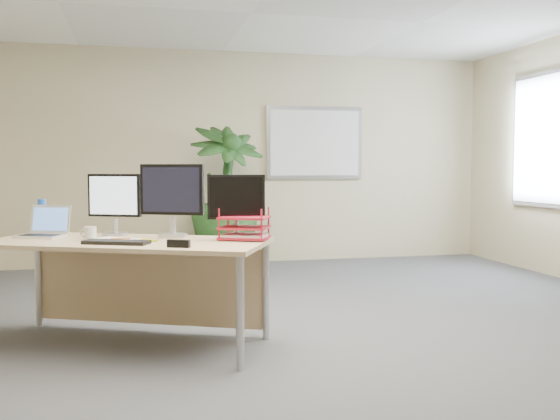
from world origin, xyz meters
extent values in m
plane|color=#444449|center=(0.00, 0.00, 0.00)|extent=(8.00, 8.00, 0.00)
cube|color=beige|center=(0.00, 4.00, 1.35)|extent=(7.00, 0.04, 2.70)
cube|color=#A4A4A9|center=(1.20, 3.97, 1.55)|extent=(1.30, 0.03, 0.95)
cube|color=white|center=(1.20, 3.95, 1.55)|extent=(1.20, 0.01, 0.85)
cube|color=#A4A4A9|center=(3.47, 2.30, 1.55)|extent=(0.03, 1.30, 1.55)
cube|color=silver|center=(3.45, 2.30, 1.55)|extent=(0.01, 1.20, 1.45)
cube|color=tan|center=(-1.17, 0.44, 0.72)|extent=(2.07, 1.53, 0.03)
cube|color=tan|center=(-1.02, 0.78, 0.35)|extent=(1.66, 0.77, 0.58)
cylinder|color=#B3B4B8|center=(-0.49, -0.25, 0.35)|extent=(0.05, 0.05, 0.70)
cylinder|color=#B3B4B8|center=(-1.85, 1.14, 0.35)|extent=(0.05, 0.05, 0.70)
cylinder|color=#B3B4B8|center=(-0.20, 0.39, 0.35)|extent=(0.05, 0.05, 0.70)
imported|color=#153814|center=(-0.06, 3.45, 0.75)|extent=(1.06, 1.06, 1.50)
cylinder|color=#B3B4B8|center=(-1.25, 0.79, 0.74)|extent=(0.18, 0.18, 0.02)
cylinder|color=#B3B4B8|center=(-1.25, 0.79, 0.81)|extent=(0.04, 0.04, 0.11)
cube|color=black|center=(-1.25, 0.79, 1.03)|extent=(0.38, 0.20, 0.31)
cube|color=silver|center=(-1.26, 0.77, 1.03)|extent=(0.34, 0.16, 0.28)
cylinder|color=#B3B4B8|center=(-0.85, 0.59, 0.75)|extent=(0.21, 0.21, 0.02)
cylinder|color=#B3B4B8|center=(-0.85, 0.59, 0.82)|extent=(0.04, 0.04, 0.13)
cube|color=black|center=(-0.85, 0.59, 1.08)|extent=(0.45, 0.23, 0.36)
cube|color=black|center=(-0.86, 0.56, 1.08)|extent=(0.39, 0.18, 0.32)
cylinder|color=#B3B4B8|center=(-0.41, 0.39, 0.74)|extent=(0.18, 0.18, 0.02)
cylinder|color=#B3B4B8|center=(-0.41, 0.39, 0.81)|extent=(0.04, 0.04, 0.11)
cube|color=black|center=(-0.41, 0.39, 1.03)|extent=(0.41, 0.08, 0.31)
cube|color=black|center=(-0.42, 0.37, 1.03)|extent=(0.37, 0.04, 0.28)
cube|color=white|center=(-1.77, 0.77, 0.74)|extent=(0.37, 0.33, 0.02)
cube|color=black|center=(-1.78, 0.76, 0.75)|extent=(0.30, 0.24, 0.00)
cube|color=white|center=(-1.72, 0.90, 0.86)|extent=(0.31, 0.18, 0.21)
cube|color=#4F7CCC|center=(-1.72, 0.89, 0.86)|extent=(0.27, 0.15, 0.17)
cube|color=black|center=(-1.23, 0.25, 0.75)|extent=(0.45, 0.31, 0.02)
cylinder|color=silver|center=(-1.41, 0.53, 0.78)|extent=(0.08, 0.08, 0.09)
torus|color=silver|center=(-1.46, 0.53, 0.78)|extent=(0.06, 0.04, 0.06)
cube|color=white|center=(-1.25, 0.43, 0.74)|extent=(0.38, 0.37, 0.01)
cylinder|color=orange|center=(-1.21, 0.42, 0.75)|extent=(0.13, 0.01, 0.01)
cylinder|color=#F9FF1A|center=(-1.01, 0.34, 0.74)|extent=(0.11, 0.09, 0.02)
cylinder|color=silver|center=(-1.80, 1.07, 0.84)|extent=(0.06, 0.06, 0.20)
cylinder|color=blue|center=(-1.80, 1.07, 0.97)|extent=(0.06, 0.06, 0.06)
cylinder|color=blue|center=(-1.80, 1.07, 0.85)|extent=(0.07, 0.07, 0.06)
cube|color=#AE152A|center=(-0.37, 0.30, 0.75)|extent=(0.40, 0.36, 0.01)
cube|color=#AE152A|center=(-0.37, 0.30, 0.82)|extent=(0.40, 0.36, 0.01)
cube|color=#AE152A|center=(-0.37, 0.30, 0.89)|extent=(0.40, 0.36, 0.01)
cube|color=white|center=(-0.37, 0.30, 0.76)|extent=(0.36, 0.32, 0.02)
cube|color=black|center=(-0.84, -0.02, 0.76)|extent=(0.15, 0.10, 0.05)
camera|label=1|loc=(-1.10, -3.94, 1.24)|focal=40.00mm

